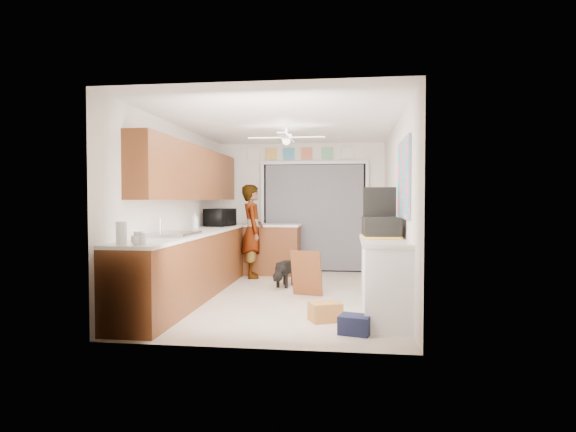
{
  "coord_description": "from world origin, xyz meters",
  "views": [
    {
      "loc": [
        0.94,
        -6.9,
        1.41
      ],
      "look_at": [
        0.0,
        0.4,
        1.15
      ],
      "focal_mm": 30.0,
      "sensor_mm": 36.0,
      "label": 1
    }
  ],
  "objects": [
    {
      "name": "floor",
      "position": [
        0.0,
        0.0,
        0.0
      ],
      "size": [
        5.0,
        5.0,
        0.0
      ],
      "primitive_type": "plane",
      "color": "beige",
      "rests_on": "ground"
    },
    {
      "name": "jar_b",
      "position": [
        -1.2,
        -2.25,
        1.01
      ],
      "size": [
        0.1,
        0.1,
        0.14
      ],
      "primitive_type": "cylinder",
      "rotation": [
        0.0,
        0.0,
        0.14
      ],
      "color": "silver",
      "rests_on": "left_countertop"
    },
    {
      "name": "header_frame_2",
      "position": [
        0.1,
        2.47,
        2.3
      ],
      "size": [
        0.22,
        0.02,
        0.22
      ],
      "primitive_type": "cube",
      "color": "#CF6D4D",
      "rests_on": "wall_back"
    },
    {
      "name": "peninsula_top",
      "position": [
        -0.5,
        2.0,
        0.92
      ],
      "size": [
        1.04,
        0.64,
        0.04
      ],
      "primitive_type": "cube",
      "color": "white",
      "rests_on": "peninsula_base"
    },
    {
      "name": "door_trim_head",
      "position": [
        0.25,
        2.44,
        2.12
      ],
      "size": [
        2.1,
        0.04,
        0.06
      ],
      "primitive_type": "cube",
      "color": "white",
      "rests_on": "wall_back"
    },
    {
      "name": "wall_back",
      "position": [
        0.0,
        2.5,
        1.25
      ],
      "size": [
        3.2,
        0.0,
        3.2
      ],
      "primitive_type": "plane",
      "rotation": [
        1.57,
        0.0,
        0.0
      ],
      "color": "silver",
      "rests_on": "ground"
    },
    {
      "name": "peninsula_base",
      "position": [
        -0.5,
        2.0,
        0.45
      ],
      "size": [
        1.0,
        0.6,
        0.9
      ],
      "primitive_type": "cube",
      "color": "brown",
      "rests_on": "floor"
    },
    {
      "name": "microwave",
      "position": [
        -1.28,
        1.18,
        1.09
      ],
      "size": [
        0.46,
        0.61,
        0.3
      ],
      "primitive_type": "imported",
      "rotation": [
        0.0,
        0.0,
        1.39
      ],
      "color": "black",
      "rests_on": "left_countertop"
    },
    {
      "name": "suitcase_rim",
      "position": [
        1.32,
        -0.91,
        0.95
      ],
      "size": [
        0.47,
        0.6,
        0.02
      ],
      "primitive_type": "cube",
      "rotation": [
        0.0,
        0.0,
        0.05
      ],
      "color": "yellow",
      "rests_on": "suitcase"
    },
    {
      "name": "header_frame_1",
      "position": [
        -0.25,
        2.47,
        2.3
      ],
      "size": [
        0.22,
        0.02,
        0.22
      ],
      "primitive_type": "cube",
      "color": "#4599B8",
      "rests_on": "wall_back"
    },
    {
      "name": "suitcase_lid",
      "position": [
        1.32,
        -0.62,
        1.31
      ],
      "size": [
        0.42,
        0.05,
        0.5
      ],
      "primitive_type": "cube",
      "rotation": [
        0.0,
        0.0,
        0.05
      ],
      "color": "black",
      "rests_on": "suitcase"
    },
    {
      "name": "dog",
      "position": [
        -0.08,
        0.74,
        0.22
      ],
      "size": [
        0.38,
        0.62,
        0.45
      ],
      "primitive_type": "cube",
      "rotation": [
        0.0,
        0.0,
        -0.26
      ],
      "color": "black",
      "rests_on": "floor"
    },
    {
      "name": "abstract_painting",
      "position": [
        1.58,
        -1.0,
        1.65
      ],
      "size": [
        0.03,
        1.15,
        0.95
      ],
      "primitive_type": "cube",
      "color": "#E2537A",
      "rests_on": "wall_right"
    },
    {
      "name": "wall_left",
      "position": [
        -1.6,
        0.0,
        1.25
      ],
      "size": [
        0.0,
        5.0,
        5.0
      ],
      "primitive_type": "plane",
      "rotation": [
        1.57,
        0.0,
        1.57
      ],
      "color": "silver",
      "rests_on": "ground"
    },
    {
      "name": "ceiling",
      "position": [
        0.0,
        0.0,
        2.5
      ],
      "size": [
        5.0,
        5.0,
        0.0
      ],
      "primitive_type": "plane",
      "rotation": [
        3.14,
        0.0,
        0.0
      ],
      "color": "white",
      "rests_on": "ground"
    },
    {
      "name": "jar_a",
      "position": [
        -1.16,
        -2.25,
        1.0
      ],
      "size": [
        0.1,
        0.1,
        0.12
      ],
      "primitive_type": "cylinder",
      "rotation": [
        0.0,
        0.0,
        -0.12
      ],
      "color": "silver",
      "rests_on": "left_countertop"
    },
    {
      "name": "faucet",
      "position": [
        -1.48,
        -1.0,
        1.05
      ],
      "size": [
        0.03,
        0.03,
        0.22
      ],
      "primitive_type": "cylinder",
      "color": "silver",
      "rests_on": "left_countertop"
    },
    {
      "name": "door_trim_left",
      "position": [
        -0.77,
        2.44,
        1.05
      ],
      "size": [
        0.06,
        0.04,
        2.1
      ],
      "primitive_type": "cube",
      "color": "white",
      "rests_on": "wall_back"
    },
    {
      "name": "soap_bottle",
      "position": [
        -1.43,
        0.26,
        1.07
      ],
      "size": [
        0.13,
        0.13,
        0.26
      ],
      "primitive_type": "imported",
      "rotation": [
        0.0,
        0.0,
        -0.33
      ],
      "color": "silver",
      "rests_on": "left_countertop"
    },
    {
      "name": "man",
      "position": [
        -0.79,
        1.55,
        0.83
      ],
      "size": [
        0.55,
        0.69,
        1.67
      ],
      "primitive_type": "imported",
      "rotation": [
        0.0,
        0.0,
        1.84
      ],
      "color": "white",
      "rests_on": "floor"
    },
    {
      "name": "wall_right",
      "position": [
        1.6,
        0.0,
        1.25
      ],
      "size": [
        0.0,
        5.0,
        5.0
      ],
      "primitive_type": "plane",
      "rotation": [
        1.57,
        0.0,
        -1.57
      ],
      "color": "silver",
      "rests_on": "ground"
    },
    {
      "name": "right_counter_base",
      "position": [
        1.35,
        -1.2,
        0.45
      ],
      "size": [
        0.5,
        1.4,
        0.9
      ],
      "primitive_type": "cube",
      "color": "white",
      "rests_on": "floor"
    },
    {
      "name": "door_trim_right",
      "position": [
        1.27,
        2.44,
        1.05
      ],
      "size": [
        0.06,
        0.04,
        2.1
      ],
      "primitive_type": "cube",
      "color": "white",
      "rests_on": "wall_back"
    },
    {
      "name": "suitcase",
      "position": [
        1.32,
        -0.91,
        1.06
      ],
      "size": [
        0.46,
        0.59,
        0.25
      ],
      "primitive_type": "cube",
      "rotation": [
        0.0,
        0.0,
        0.05
      ],
      "color": "black",
      "rests_on": "right_counter_top"
    },
    {
      "name": "left_countertop",
      "position": [
        -1.29,
        0.0,
        0.92
      ],
      "size": [
        0.62,
        4.8,
        0.04
      ],
      "primitive_type": "cube",
      "color": "white",
      "rests_on": "left_base_cabinets"
    },
    {
      "name": "navy_crate",
      "position": [
        1.0,
        -1.87,
        0.1
      ],
      "size": [
        0.37,
        0.33,
        0.19
      ],
      "primitive_type": "cube",
      "rotation": [
        0.0,
        0.0,
        -0.25
      ],
      "color": "#151934",
      "rests_on": "floor"
    },
    {
      "name": "wall_front",
      "position": [
        0.0,
        -2.5,
        1.25
      ],
      "size": [
        3.2,
        0.0,
        3.2
      ],
      "primitive_type": "plane",
      "rotation": [
        -1.57,
        0.0,
        0.0
      ],
      "color": "silver",
      "rests_on": "ground"
    },
    {
      "name": "header_frame_4",
      "position": [
        0.9,
        2.47,
        2.3
      ],
      "size": [
        0.22,
        0.02,
        0.22
      ],
      "primitive_type": "cube",
      "color": "silver",
      "rests_on": "wall_back"
    },
    {
      "name": "header_frame_0",
      "position": [
        -0.6,
        2.47,
        2.3
      ],
      "size": [
        0.22,
        0.02,
        0.22
      ],
      "primitive_type": "cube",
      "color": "gold",
      "rests_on": "wall_back"
    },
    {
      "name": "right_counter_top",
      "position": [
        1.34,
        -1.2,
        0.92
      ],
      "size": [
        0.54,
        1.44,
        0.04
      ],
      "primitive_type": "cube",
      "color": "white",
      "rests_on": "right_counter_base"
    },
    {
      "name": "curtain_panel",
      "position": [
        0.25,
        2.43,
        1.05
      ],
      "size": [
        1.9,
        0.03,
        2.05
      ],
      "primitive_type": "cube",
      "color": "slate",
      "rests_on": "wall_back"
    },
    {
      "name": "header_frame_3",
      "position": [
        0.5,
        2.47,
        2.3
      ],
      "size": [
        0.22,
        0.02,
        0.22
      ],
      "primitive_type": "cube",
      "color": "#65B27C",
      "rests_on": "wall_back"
    },
    {
      "name": "ceiling_fan",
      "position": [
        0.0,
        0.2,
        2.32
      ],
      "size": [
        1.14,
        1.14,
        0.24
      ],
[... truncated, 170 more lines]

